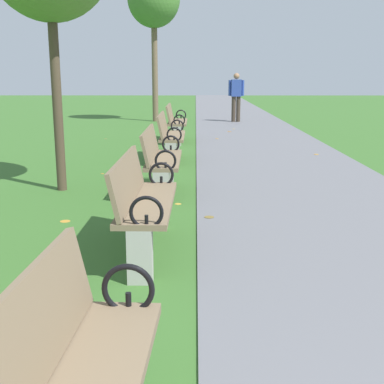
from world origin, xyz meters
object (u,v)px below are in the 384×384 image
(park_bench_5, at_px, (170,136))
(pedestrian_walking, at_px, (236,95))
(park_bench_3, at_px, (143,202))
(park_bench_4, at_px, (160,159))
(park_bench_6, at_px, (176,122))

(park_bench_5, bearing_deg, pedestrian_walking, 76.75)
(park_bench_3, height_order, park_bench_4, same)
(park_bench_6, bearing_deg, pedestrian_walking, 69.88)
(park_bench_4, xyz_separation_m, pedestrian_walking, (1.86, 10.62, 0.44))
(park_bench_3, height_order, pedestrian_walking, pedestrian_walking)
(park_bench_5, bearing_deg, park_bench_4, -90.00)
(park_bench_5, xyz_separation_m, pedestrian_walking, (1.86, 7.90, 0.44))
(park_bench_3, distance_m, pedestrian_walking, 13.16)
(park_bench_4, bearing_deg, park_bench_3, -90.00)
(park_bench_3, relative_size, pedestrian_walking, 0.99)
(park_bench_4, bearing_deg, park_bench_5, 90.00)
(park_bench_3, xyz_separation_m, park_bench_6, (-0.00, 7.94, 0.00))
(park_bench_6, bearing_deg, park_bench_5, -90.00)
(pedestrian_walking, bearing_deg, park_bench_5, -103.25)
(park_bench_4, relative_size, park_bench_5, 1.00)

